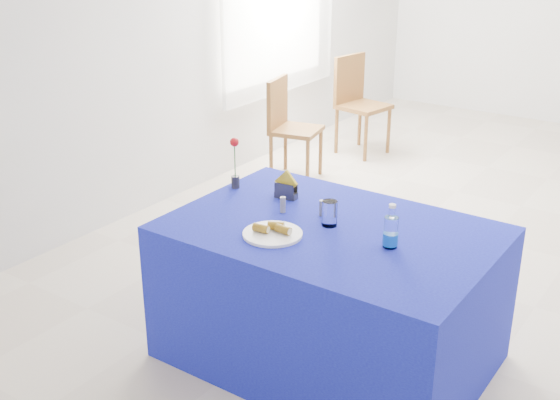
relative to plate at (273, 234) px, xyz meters
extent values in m
plane|color=beige|center=(0.41, 2.17, -0.77)|extent=(7.00, 7.00, 0.00)
plane|color=silver|center=(0.41, -1.33, 0.63)|extent=(5.00, 0.00, 5.00)
plane|color=silver|center=(-2.09, 2.17, 0.63)|extent=(0.00, 7.00, 7.00)
cylinder|color=white|center=(0.00, 0.00, 0.00)|extent=(0.29, 0.29, 0.01)
cylinder|color=white|center=(0.16, 0.26, 0.06)|extent=(0.08, 0.08, 0.13)
cylinder|color=gray|center=(-0.12, 0.26, 0.04)|extent=(0.03, 0.03, 0.08)
cylinder|color=slate|center=(0.07, 0.34, 0.04)|extent=(0.03, 0.03, 0.08)
cube|color=#101196|center=(0.19, 0.25, -0.39)|extent=(1.60, 1.10, 0.76)
cylinder|color=white|center=(0.53, 0.21, 0.07)|extent=(0.07, 0.07, 0.15)
cylinder|color=blue|center=(0.53, 0.21, 0.03)|extent=(0.07, 0.07, 0.06)
cylinder|color=white|center=(0.53, 0.21, 0.17)|extent=(0.03, 0.03, 0.05)
cylinder|color=silver|center=(0.53, 0.21, 0.20)|extent=(0.03, 0.03, 0.01)
cube|color=#3C3C41|center=(-0.22, 0.44, 0.01)|extent=(0.13, 0.06, 0.03)
cube|color=#36363B|center=(-0.22, 0.41, 0.04)|extent=(0.12, 0.02, 0.09)
cube|color=#36363B|center=(-0.22, 0.46, 0.04)|extent=(0.12, 0.02, 0.09)
cube|color=gold|center=(-0.22, 0.44, 0.08)|extent=(0.15, 0.02, 0.15)
cylinder|color=#252429|center=(-0.55, 0.40, 0.03)|extent=(0.05, 0.05, 0.07)
cylinder|color=#196726|center=(-0.55, 0.40, 0.14)|extent=(0.01, 0.01, 0.22)
sphere|color=#B50C13|center=(-0.55, 0.40, 0.26)|extent=(0.05, 0.05, 0.05)
cylinder|color=olive|center=(-1.28, 2.33, -0.55)|extent=(0.03, 0.03, 0.43)
cylinder|color=olive|center=(-1.35, 2.66, -0.55)|extent=(0.03, 0.03, 0.43)
cylinder|color=olive|center=(-1.61, 2.26, -0.55)|extent=(0.03, 0.03, 0.43)
cylinder|color=olive|center=(-1.69, 2.59, -0.55)|extent=(0.03, 0.03, 0.43)
cube|color=olive|center=(-1.48, 2.46, -0.32)|extent=(0.48, 0.48, 0.04)
cube|color=olive|center=(-1.66, 2.42, -0.09)|extent=(0.12, 0.40, 0.44)
cylinder|color=olive|center=(-1.19, 3.22, -0.54)|extent=(0.04, 0.04, 0.46)
cylinder|color=olive|center=(-1.13, 3.58, -0.54)|extent=(0.04, 0.04, 0.46)
cylinder|color=olive|center=(-1.55, 3.28, -0.54)|extent=(0.04, 0.04, 0.46)
cylinder|color=olive|center=(-1.49, 3.64, -0.54)|extent=(0.04, 0.04, 0.46)
cube|color=olive|center=(-1.34, 3.43, -0.30)|extent=(0.49, 0.49, 0.04)
cube|color=olive|center=(-1.53, 3.47, -0.05)|extent=(0.11, 0.43, 0.47)
cylinder|color=gold|center=(-0.05, -0.03, 0.03)|extent=(0.08, 0.05, 0.04)
cylinder|color=beige|center=(-0.01, -0.02, 0.03)|extent=(0.01, 0.03, 0.03)
cylinder|color=gold|center=(0.05, 0.02, 0.03)|extent=(0.08, 0.05, 0.04)
cylinder|color=beige|center=(0.09, 0.02, 0.03)|extent=(0.01, 0.03, 0.03)
cylinder|color=gold|center=(-0.01, 0.04, 0.03)|extent=(0.09, 0.07, 0.04)
cylinder|color=beige|center=(0.03, 0.05, 0.03)|extent=(0.02, 0.03, 0.03)
camera|label=1|loc=(1.79, -2.52, 1.43)|focal=45.00mm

